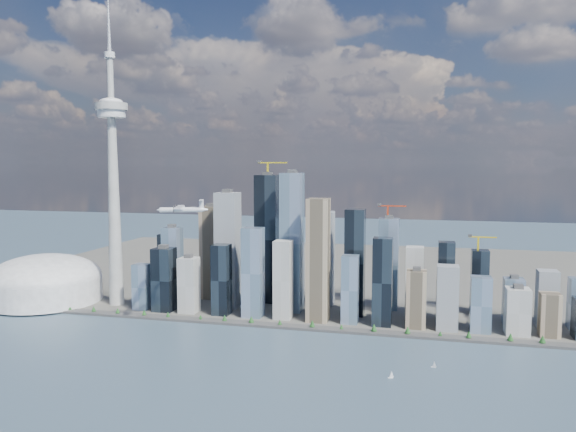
% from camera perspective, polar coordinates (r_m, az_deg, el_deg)
% --- Properties ---
extents(ground, '(4000.00, 4000.00, 0.00)m').
position_cam_1_polar(ground, '(678.40, -8.03, -16.92)').
color(ground, '#314956').
rests_on(ground, ground).
extents(seawall, '(1100.00, 22.00, 4.00)m').
position_cam_1_polar(seawall, '(901.52, -2.06, -11.02)').
color(seawall, '#383838').
rests_on(seawall, ground).
extents(land, '(1400.00, 900.00, 3.00)m').
position_cam_1_polar(land, '(1328.30, 3.21, -5.66)').
color(land, '#4C4C47').
rests_on(land, ground).
extents(shoreline_trees, '(960.53, 7.20, 8.80)m').
position_cam_1_polar(shoreline_trees, '(899.62, -2.06, -10.60)').
color(shoreline_trees, '#3F2D1E').
rests_on(shoreline_trees, seawall).
extents(skyscraper_cluster, '(736.00, 142.00, 258.25)m').
position_cam_1_polar(skyscraper_cluster, '(952.10, 2.82, -5.29)').
color(skyscraper_cluster, black).
rests_on(skyscraper_cluster, land).
extents(needle_tower, '(56.00, 56.00, 550.50)m').
position_cam_1_polar(needle_tower, '(1040.08, -17.34, 4.01)').
color(needle_tower, gray).
rests_on(needle_tower, land).
extents(dome_stadium, '(200.00, 200.00, 86.00)m').
position_cam_1_polar(dome_stadium, '(1131.57, -23.45, -6.11)').
color(dome_stadium, '#B9B9B9').
rests_on(dome_stadium, land).
extents(airplane, '(73.64, 65.85, 18.43)m').
position_cam_1_polar(airplane, '(838.21, -10.71, 0.69)').
color(airplane, silver).
rests_on(airplane, ground).
extents(sailboat_west, '(6.97, 3.38, 9.68)m').
position_cam_1_polar(sailboat_west, '(709.76, 10.43, -15.66)').
color(sailboat_west, white).
rests_on(sailboat_west, ground).
extents(sailboat_east, '(6.75, 3.29, 9.38)m').
position_cam_1_polar(sailboat_east, '(754.14, 14.61, -14.46)').
color(sailboat_east, white).
rests_on(sailboat_east, ground).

